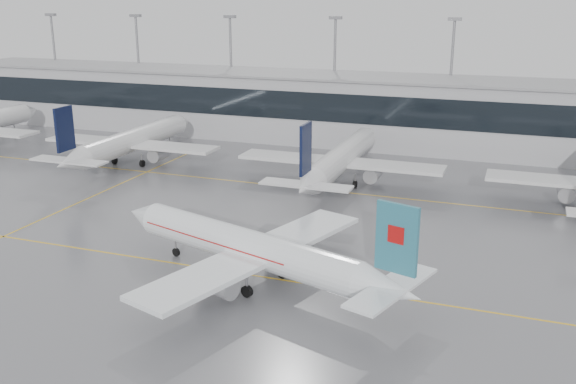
% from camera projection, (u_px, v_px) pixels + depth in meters
% --- Properties ---
extents(ground, '(320.00, 320.00, 0.00)m').
position_uv_depth(ground, '(246.00, 274.00, 62.73)').
color(ground, slate).
rests_on(ground, ground).
extents(taxi_line_main, '(120.00, 0.25, 0.01)m').
position_uv_depth(taxi_line_main, '(246.00, 274.00, 62.73)').
color(taxi_line_main, yellow).
rests_on(taxi_line_main, ground).
extents(taxi_line_north, '(120.00, 0.25, 0.01)m').
position_uv_depth(taxi_line_north, '(332.00, 191.00, 89.67)').
color(taxi_line_north, yellow).
rests_on(taxi_line_north, ground).
extents(taxi_line_cross, '(0.25, 60.00, 0.01)m').
position_uv_depth(taxi_line_cross, '(86.00, 199.00, 86.11)').
color(taxi_line_cross, yellow).
rests_on(taxi_line_cross, ground).
extents(terminal, '(180.00, 15.00, 12.00)m').
position_uv_depth(terminal, '(383.00, 112.00, 116.67)').
color(terminal, '#A9A9AD').
rests_on(terminal, ground).
extents(terminal_glass, '(180.00, 0.20, 5.00)m').
position_uv_depth(terminal_glass, '(374.00, 110.00, 109.45)').
color(terminal_glass, black).
rests_on(terminal_glass, ground).
extents(terminal_roof, '(182.00, 16.00, 0.40)m').
position_uv_depth(terminal_roof, '(384.00, 78.00, 114.87)').
color(terminal_roof, gray).
rests_on(terminal_roof, ground).
extents(light_masts, '(156.40, 1.00, 22.60)m').
position_uv_depth(light_masts, '(391.00, 68.00, 119.92)').
color(light_masts, gray).
rests_on(light_masts, ground).
extents(air_canada_jet, '(34.33, 27.72, 10.87)m').
position_uv_depth(air_canada_jet, '(255.00, 250.00, 59.66)').
color(air_canada_jet, white).
rests_on(air_canada_jet, ground).
extents(parked_jet_b, '(29.64, 36.96, 11.72)m').
position_uv_depth(parked_jet_b, '(131.00, 141.00, 103.46)').
color(parked_jet_b, silver).
rests_on(parked_jet_b, ground).
extents(parked_jet_c, '(29.64, 36.96, 11.72)m').
position_uv_depth(parked_jet_c, '(340.00, 159.00, 91.91)').
color(parked_jet_c, silver).
rests_on(parked_jet_c, ground).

